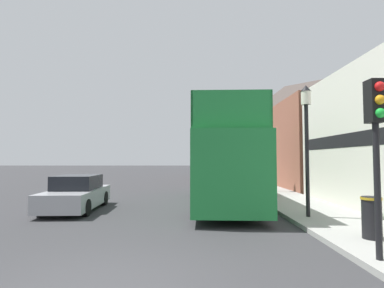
% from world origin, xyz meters
% --- Properties ---
extents(ground_plane, '(144.00, 144.00, 0.00)m').
position_xyz_m(ground_plane, '(0.00, 21.00, 0.00)').
color(ground_plane, '#333335').
extents(sidewalk, '(2.87, 108.00, 0.14)m').
position_xyz_m(sidewalk, '(6.10, 18.00, 0.07)').
color(sidewalk, '#999993').
rests_on(sidewalk, ground_plane).
extents(brick_terrace_rear, '(6.00, 24.11, 9.20)m').
position_xyz_m(brick_terrace_rear, '(10.54, 24.24, 4.60)').
color(brick_terrace_rear, '#935642').
rests_on(brick_terrace_rear, ground_plane).
extents(tour_bus, '(2.89, 9.95, 4.21)m').
position_xyz_m(tour_bus, '(2.84, 9.09, 1.91)').
color(tour_bus, '#1E7A38').
rests_on(tour_bus, ground_plane).
extents(parked_car_ahead_of_bus, '(1.91, 4.22, 1.47)m').
position_xyz_m(parked_car_ahead_of_bus, '(3.51, 15.97, 0.71)').
color(parked_car_ahead_of_bus, silver).
rests_on(parked_car_ahead_of_bus, ground_plane).
extents(parked_car_far_side, '(1.94, 4.32, 1.40)m').
position_xyz_m(parked_car_far_side, '(-3.24, 7.49, 0.65)').
color(parked_car_far_side, '#9E9EA3').
rests_on(parked_car_far_side, ground_plane).
extents(traffic_signal, '(0.28, 0.42, 3.48)m').
position_xyz_m(traffic_signal, '(5.03, 1.06, 2.69)').
color(traffic_signal, black).
rests_on(traffic_signal, sidewalk).
extents(lamp_post_nearest, '(0.35, 0.35, 4.45)m').
position_xyz_m(lamp_post_nearest, '(5.33, 5.37, 3.22)').
color(lamp_post_nearest, black).
rests_on(lamp_post_nearest, sidewalk).
extents(lamp_post_second, '(0.35, 0.35, 4.59)m').
position_xyz_m(lamp_post_second, '(5.36, 13.50, 3.32)').
color(lamp_post_second, black).
rests_on(lamp_post_second, sidewalk).
extents(litter_bin, '(0.48, 0.48, 1.01)m').
position_xyz_m(litter_bin, '(5.80, 2.59, 0.67)').
color(litter_bin, black).
rests_on(litter_bin, sidewalk).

